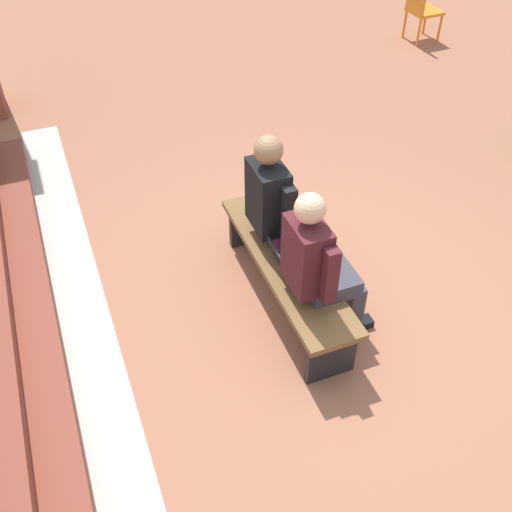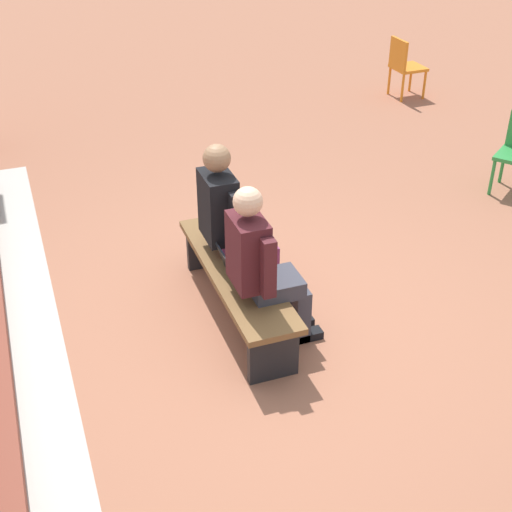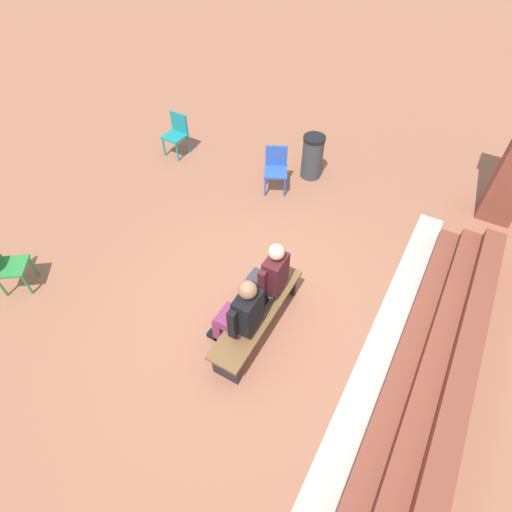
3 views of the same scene
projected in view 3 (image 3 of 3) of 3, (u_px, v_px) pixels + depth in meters
name	position (u px, v px, depth m)	size (l,w,h in m)	color
ground_plane	(262.00, 317.00, 5.69)	(60.00, 60.00, 0.00)	#9E6047
concrete_strip	(366.00, 382.00, 5.03)	(7.14, 0.40, 0.01)	#B7B2A8
brick_steps	(430.00, 406.00, 4.65)	(6.34, 0.90, 0.45)	brown
bench	(258.00, 315.00, 5.29)	(1.80, 0.44, 0.45)	brown
person_student	(268.00, 276.00, 5.28)	(0.54, 0.68, 1.34)	#383842
person_adult	(240.00, 313.00, 4.86)	(0.56, 0.71, 1.38)	#7F2D5B
laptop	(261.00, 305.00, 5.22)	(0.32, 0.29, 0.21)	black
plastic_chair_far_left	(177.00, 132.00, 8.18)	(0.44, 0.44, 0.84)	teal
plastic_chair_far_right	(4.00, 264.00, 5.73)	(0.59, 0.59, 0.84)	#2D893D
plastic_chair_near_bench_left	(276.00, 166.00, 7.36)	(0.56, 0.56, 0.84)	#2D56B7
litter_bin	(312.00, 157.00, 7.66)	(0.42, 0.42, 0.86)	#383D42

